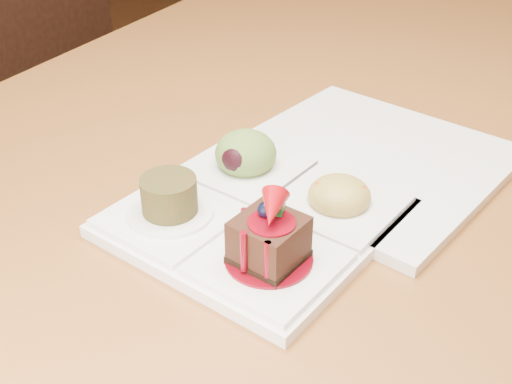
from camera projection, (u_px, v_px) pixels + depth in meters
The scene contains 4 objects.
dining_table at pixel (367, 176), 0.80m from camera, with size 1.00×1.80×0.75m.
chair_left at pixel (75, 68), 1.45m from camera, with size 0.46×0.46×0.97m.
sampler_plate at pixel (257, 205), 0.60m from camera, with size 0.26×0.26×0.09m.
second_plate at pixel (364, 161), 0.69m from camera, with size 0.27×0.27×0.01m, color white.
Camera 1 is at (0.21, -0.67, 1.10)m, focal length 45.00 mm.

